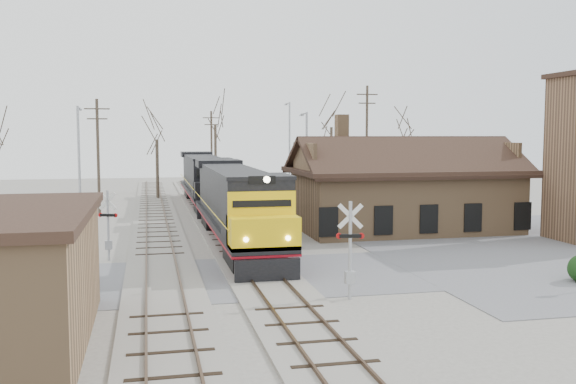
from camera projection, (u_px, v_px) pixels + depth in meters
name	position (u px, v px, depth m)	size (l,w,h in m)	color
ground	(262.00, 276.00, 29.70)	(140.00, 140.00, 0.00)	#9C978D
road	(262.00, 276.00, 29.70)	(60.00, 9.00, 0.03)	slate
parking_lot	(553.00, 246.00, 37.44)	(22.00, 26.00, 0.03)	slate
track_main	(224.00, 228.00, 44.29)	(3.40, 90.00, 0.24)	#9C978D
track_siding	(157.00, 231.00, 43.32)	(3.40, 90.00, 0.24)	#9C978D
depot	(404.00, 195.00, 43.73)	(15.20, 9.31, 7.90)	#95714D
locomotive_lead	(237.00, 204.00, 37.63)	(3.15, 21.12, 4.69)	black
locomotive_trailing	(204.00, 179.00, 58.44)	(3.15, 21.12, 4.44)	black
crossbuck_near	(350.00, 253.00, 25.42)	(1.11, 0.32, 3.93)	#A5A8AD
crossbuck_far	(108.00, 227.00, 33.20)	(1.00, 0.47, 3.68)	#A5A8AD
streetlight_a	(79.00, 161.00, 43.36)	(0.25, 2.04, 8.46)	#A5A8AD
streetlight_b	(306.00, 158.00, 50.12)	(0.25, 2.04, 8.27)	#A5A8AD
streetlight_c	(289.00, 145.00, 64.93)	(0.25, 2.04, 9.79)	#A5A8AD
utility_pole_a	(98.00, 155.00, 51.82)	(2.00, 0.24, 9.39)	#382D23
utility_pole_b	(212.00, 148.00, 76.10)	(2.00, 0.24, 9.29)	#382D23
utility_pole_c	(367.00, 143.00, 59.07)	(2.00, 0.24, 10.99)	#382D23
tree_b	(157.00, 130.00, 64.29)	(4.02, 4.02, 9.85)	#382D23
tree_c	(215.00, 114.00, 74.50)	(5.08, 5.08, 12.44)	#382D23
tree_d	(331.00, 116.00, 70.87)	(4.89, 4.89, 11.98)	#382D23
tree_e	(402.00, 129.00, 67.70)	(4.06, 4.06, 9.94)	#382D23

